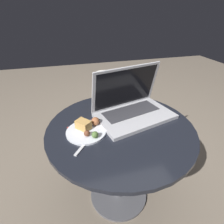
# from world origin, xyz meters

# --- Properties ---
(ground_plane) EXTENTS (6.00, 6.00, 0.00)m
(ground_plane) POSITION_xyz_m (0.00, 0.00, 0.00)
(ground_plane) COLOR #726656
(table) EXTENTS (0.70, 0.70, 0.52)m
(table) POSITION_xyz_m (0.00, 0.00, 0.40)
(table) COLOR #515156
(table) RESTS_ON ground_plane
(napkin) EXTENTS (0.20, 0.16, 0.00)m
(napkin) POSITION_xyz_m (-0.15, 0.02, 0.53)
(napkin) COLOR #B7332D
(napkin) RESTS_ON table
(laptop) EXTENTS (0.42, 0.32, 0.25)m
(laptop) POSITION_xyz_m (0.09, 0.09, 0.58)
(laptop) COLOR #B2B2B7
(laptop) RESTS_ON table
(beer_glass) EXTENTS (0.08, 0.08, 0.20)m
(beer_glass) POSITION_xyz_m (-0.03, 0.22, 0.62)
(beer_glass) COLOR gold
(beer_glass) RESTS_ON table
(snack_plate) EXTENTS (0.18, 0.18, 0.05)m
(snack_plate) POSITION_xyz_m (-0.16, -0.00, 0.54)
(snack_plate) COLOR silver
(snack_plate) RESTS_ON table
(fork) EXTENTS (0.12, 0.15, 0.00)m
(fork) POSITION_xyz_m (-0.16, -0.06, 0.53)
(fork) COLOR silver
(fork) RESTS_ON table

